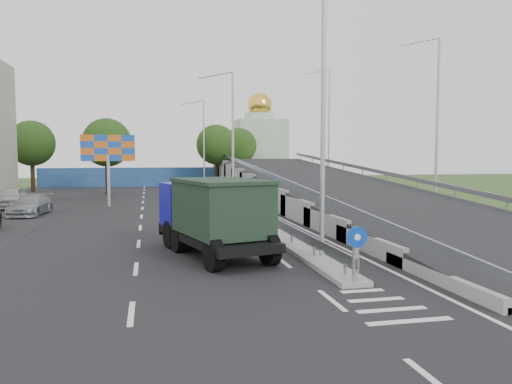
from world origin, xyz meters
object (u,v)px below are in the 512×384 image
object	(u,v)px
lamp_post_near	(318,105)
parked_car_d	(30,205)
lamp_post_mid	(230,131)
billboard	(108,152)
dump_truck	(213,213)
parked_car_e	(10,197)
sign_bollard	(356,254)
church	(260,146)
lamp_post_far	(202,139)

from	to	relation	value
lamp_post_near	parked_car_d	xyz separation A→B (m)	(-13.74, 17.38, -5.13)
lamp_post_mid	billboard	xyz separation A→B (m)	(-9.11, 2.00, -1.62)
lamp_post_mid	dump_truck	size ratio (longest dim) A/B	1.37
parked_car_d	parked_car_e	bearing A→B (deg)	122.14
sign_bollard	lamp_post_near	world-z (taller)	lamp_post_near
sign_bollard	church	world-z (taller)	church
sign_bollard	billboard	distance (m)	27.53
sign_bollard	parked_car_e	size ratio (longest dim) A/B	0.35
church	parked_car_e	xyz separation A→B (m)	(-26.10, -31.61, -4.49)
sign_bollard	lamp_post_far	world-z (taller)	lamp_post_far
church	billboard	world-z (taller)	church
lamp_post_mid	billboard	distance (m)	9.47
sign_bollard	billboard	xyz separation A→B (m)	(-9.00, 25.83, 3.15)
lamp_post_far	lamp_post_near	bearing A→B (deg)	-90.00
lamp_post_mid	parked_car_d	size ratio (longest dim) A/B	2.15
church	dump_truck	distance (m)	53.89
lamp_post_far	parked_car_d	world-z (taller)	lamp_post_far
church	billboard	xyz separation A→B (m)	(-19.00, -32.00, -1.12)
sign_bollard	lamp_post_mid	size ratio (longest dim) A/B	0.17
lamp_post_far	billboard	world-z (taller)	lamp_post_far
lamp_post_mid	lamp_post_far	size ratio (longest dim) A/B	1.00
parked_car_d	lamp_post_near	bearing A→B (deg)	-45.87
billboard	lamp_post_mid	bearing A→B (deg)	-12.38
lamp_post_mid	parked_car_d	bearing A→B (deg)	-169.21
church	parked_car_d	bearing A→B (deg)	-122.83
lamp_post_near	dump_truck	world-z (taller)	lamp_post_near
dump_truck	parked_car_e	world-z (taller)	dump_truck
lamp_post_near	parked_car_d	world-z (taller)	lamp_post_near
dump_truck	church	bearing A→B (deg)	60.63
billboard	lamp_post_near	bearing A→B (deg)	-67.51
lamp_post_mid	billboard	world-z (taller)	lamp_post_mid
lamp_post_mid	lamp_post_near	bearing A→B (deg)	-90.00
church	billboard	bearing A→B (deg)	-120.70
parked_car_d	parked_car_e	distance (m)	5.59
lamp_post_near	church	distance (m)	54.90
lamp_post_mid	parked_car_d	distance (m)	14.89
dump_truck	lamp_post_mid	bearing A→B (deg)	63.75
sign_bollard	lamp_post_mid	bearing A→B (deg)	89.74
church	lamp_post_near	bearing A→B (deg)	-100.38
lamp_post_mid	lamp_post_far	bearing A→B (deg)	90.00
lamp_post_near	lamp_post_mid	distance (m)	20.00
billboard	parked_car_d	distance (m)	7.42
lamp_post_near	dump_truck	distance (m)	5.85
lamp_post_mid	parked_car_e	world-z (taller)	lamp_post_mid
church	lamp_post_mid	bearing A→B (deg)	-106.22
lamp_post_near	billboard	world-z (taller)	lamp_post_near
dump_truck	parked_car_d	bearing A→B (deg)	108.41
church	dump_truck	world-z (taller)	church
sign_bollard	parked_car_d	bearing A→B (deg)	122.72
lamp_post_near	lamp_post_mid	size ratio (longest dim) A/B	1.00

